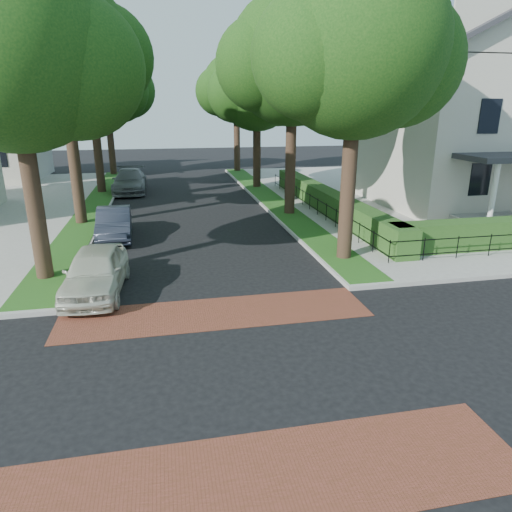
# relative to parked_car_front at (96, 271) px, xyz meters

# --- Properties ---
(ground) EXTENTS (120.00, 120.00, 0.00)m
(ground) POSITION_rel_parked_car_front_xyz_m (3.60, -5.54, -0.74)
(ground) COLOR black
(ground) RESTS_ON ground
(sidewalk_ne) EXTENTS (30.00, 30.00, 0.15)m
(sidewalk_ne) POSITION_rel_parked_car_front_xyz_m (23.10, 13.46, -0.67)
(sidewalk_ne) COLOR gray
(sidewalk_ne) RESTS_ON ground
(crosswalk_far) EXTENTS (9.00, 2.20, 0.01)m
(crosswalk_far) POSITION_rel_parked_car_front_xyz_m (3.60, -2.34, -0.74)
(crosswalk_far) COLOR brown
(crosswalk_far) RESTS_ON ground
(crosswalk_near) EXTENTS (9.00, 2.20, 0.01)m
(crosswalk_near) POSITION_rel_parked_car_front_xyz_m (3.60, -8.74, -0.74)
(crosswalk_near) COLOR brown
(crosswalk_near) RESTS_ON ground
(grass_strip_ne) EXTENTS (1.60, 29.80, 0.02)m
(grass_strip_ne) POSITION_rel_parked_car_front_xyz_m (9.00, 13.56, -0.58)
(grass_strip_ne) COLOR #194B15
(grass_strip_ne) RESTS_ON sidewalk_ne
(grass_strip_nw) EXTENTS (1.60, 29.80, 0.02)m
(grass_strip_nw) POSITION_rel_parked_car_front_xyz_m (-1.80, 13.56, -0.58)
(grass_strip_nw) COLOR #194B15
(grass_strip_nw) RESTS_ON sidewalk_nw
(tree_right_near) EXTENTS (7.75, 6.67, 10.66)m
(tree_right_near) POSITION_rel_parked_car_front_xyz_m (9.20, 1.70, 6.88)
(tree_right_near) COLOR black
(tree_right_near) RESTS_ON sidewalk_ne
(tree_right_mid) EXTENTS (8.25, 7.09, 11.22)m
(tree_right_mid) POSITION_rel_parked_car_front_xyz_m (9.21, 9.71, 7.24)
(tree_right_mid) COLOR black
(tree_right_mid) RESTS_ON sidewalk_ne
(tree_right_far) EXTENTS (7.25, 6.23, 9.74)m
(tree_right_far) POSITION_rel_parked_car_front_xyz_m (9.20, 18.68, 6.16)
(tree_right_far) COLOR black
(tree_right_far) RESTS_ON sidewalk_ne
(tree_right_back) EXTENTS (7.50, 6.45, 10.20)m
(tree_right_back) POSITION_rel_parked_car_front_xyz_m (9.20, 27.69, 6.52)
(tree_right_back) COLOR black
(tree_right_back) RESTS_ON sidewalk_ne
(tree_left_near) EXTENTS (7.50, 6.45, 10.20)m
(tree_left_near) POSITION_rel_parked_car_front_xyz_m (-1.80, 1.69, 6.52)
(tree_left_near) COLOR black
(tree_left_near) RESTS_ON sidewalk_nw
(tree_left_mid) EXTENTS (8.00, 6.88, 11.48)m
(tree_left_mid) POSITION_rel_parked_car_front_xyz_m (-1.79, 9.70, 7.60)
(tree_left_mid) COLOR black
(tree_left_mid) RESTS_ON sidewalk_nw
(tree_left_far) EXTENTS (7.00, 6.02, 9.86)m
(tree_left_far) POSITION_rel_parked_car_front_xyz_m (-1.80, 18.68, 6.37)
(tree_left_far) COLOR black
(tree_left_far) RESTS_ON sidewalk_nw
(tree_left_back) EXTENTS (7.75, 6.66, 10.44)m
(tree_left_back) POSITION_rel_parked_car_front_xyz_m (-1.80, 27.70, 6.67)
(tree_left_back) COLOR black
(tree_left_back) RESTS_ON sidewalk_nw
(hedge_main_road) EXTENTS (1.00, 18.00, 1.20)m
(hedge_main_road) POSITION_rel_parked_car_front_xyz_m (11.30, 9.46, 0.01)
(hedge_main_road) COLOR #204819
(hedge_main_road) RESTS_ON sidewalk_ne
(fence_main_road) EXTENTS (0.06, 18.00, 0.90)m
(fence_main_road) POSITION_rel_parked_car_front_xyz_m (10.50, 9.46, -0.14)
(fence_main_road) COLOR black
(fence_main_road) RESTS_ON sidewalk_ne
(house_victorian) EXTENTS (13.00, 13.05, 12.48)m
(house_victorian) POSITION_rel_parked_car_front_xyz_m (21.11, 10.38, 5.27)
(house_victorian) COLOR beige
(house_victorian) RESTS_ON sidewalk_ne
(parked_car_front) EXTENTS (1.98, 4.46, 1.49)m
(parked_car_front) POSITION_rel_parked_car_front_xyz_m (0.00, 0.00, 0.00)
(parked_car_front) COLOR beige
(parked_car_front) RESTS_ON ground
(parked_car_middle) EXTENTS (1.69, 4.31, 1.40)m
(parked_car_middle) POSITION_rel_parked_car_front_xyz_m (-0.00, 6.61, -0.05)
(parked_car_middle) COLOR #222733
(parked_car_middle) RESTS_ON ground
(parked_car_rear) EXTENTS (2.26, 5.50, 1.60)m
(parked_car_rear) POSITION_rel_parked_car_front_xyz_m (0.00, 18.76, 0.05)
(parked_car_rear) COLOR slate
(parked_car_rear) RESTS_ON ground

